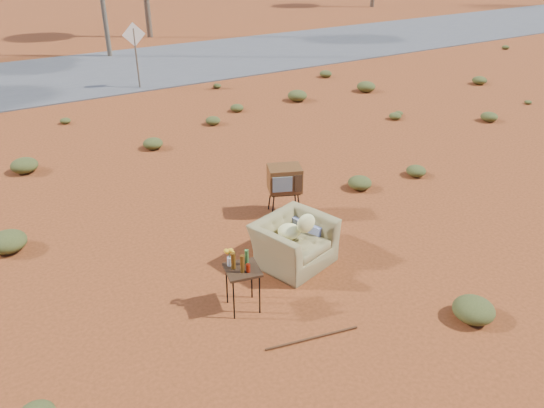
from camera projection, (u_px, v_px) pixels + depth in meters
ground at (289, 276)px, 8.49m from camera, size 140.00×140.00×0.00m
highway at (76, 75)px, 19.89m from camera, size 140.00×7.00×0.04m
armchair at (297, 235)px, 8.70m from camera, size 1.52×1.24×1.03m
tv_unit at (285, 179)px, 9.99m from camera, size 0.75×0.68×0.99m
side_table at (240, 267)px, 7.48m from camera, size 0.56×0.56×0.97m
rusty_bar at (312, 338)px, 7.19m from camera, size 1.33×0.30×0.04m
road_sign at (135, 44)px, 17.60m from camera, size 0.78×0.06×2.19m
scrub_patch at (148, 179)px, 11.41m from camera, size 17.49×8.07×0.33m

